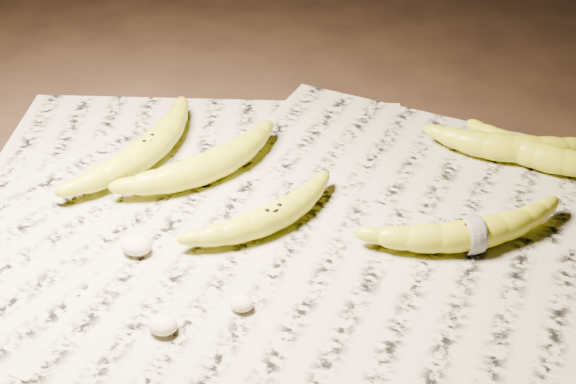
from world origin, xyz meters
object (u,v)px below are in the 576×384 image
(banana_left_b, at_px, (210,163))
(banana_upper_a, at_px, (513,146))
(banana_center, at_px, (272,215))
(banana_taped, at_px, (472,232))
(banana_upper_b, at_px, (538,153))
(banana_left_a, at_px, (148,148))

(banana_left_b, bearing_deg, banana_upper_a, -32.25)
(banana_center, distance_m, banana_upper_a, 0.35)
(banana_taped, height_order, banana_upper_b, same)
(banana_taped, bearing_deg, banana_center, 157.50)
(banana_left_b, height_order, banana_upper_a, banana_left_b)
(banana_upper_a, bearing_deg, banana_left_b, -164.23)
(banana_left_a, relative_size, banana_upper_b, 1.26)
(banana_center, xyz_separation_m, banana_upper_b, (0.28, 0.24, 0.00))
(banana_center, bearing_deg, banana_upper_b, -16.57)
(banana_left_a, height_order, banana_center, banana_left_a)
(banana_left_b, relative_size, banana_taped, 0.95)
(banana_taped, bearing_deg, banana_upper_b, 40.64)
(banana_center, distance_m, banana_taped, 0.23)
(banana_left_a, xyz_separation_m, banana_upper_b, (0.48, 0.15, -0.00))
(banana_taped, relative_size, banana_upper_a, 1.12)
(banana_upper_a, bearing_deg, banana_upper_b, -19.43)
(banana_left_a, xyz_separation_m, banana_upper_a, (0.45, 0.16, -0.00))
(banana_left_a, relative_size, banana_left_b, 1.10)
(banana_left_a, relative_size, banana_upper_a, 1.17)
(banana_taped, distance_m, banana_upper_b, 0.20)
(banana_center, height_order, banana_upper_a, banana_upper_a)
(banana_upper_a, bearing_deg, banana_taped, -106.49)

